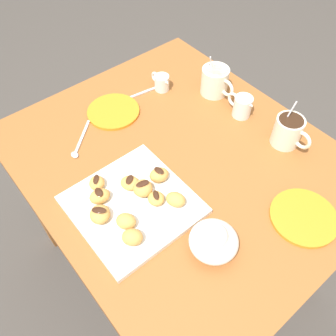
% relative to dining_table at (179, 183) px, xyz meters
% --- Properties ---
extents(ground_plane, '(8.00, 8.00, 0.00)m').
position_rel_dining_table_xyz_m(ground_plane, '(0.00, 0.00, -0.60)').
color(ground_plane, '#423D38').
extents(dining_table, '(1.01, 0.85, 0.73)m').
position_rel_dining_table_xyz_m(dining_table, '(0.00, 0.00, 0.00)').
color(dining_table, '#935628').
rests_on(dining_table, ground_plane).
extents(pastry_plate_square, '(0.30, 0.30, 0.02)m').
position_rel_dining_table_xyz_m(pastry_plate_square, '(0.05, -0.21, 0.14)').
color(pastry_plate_square, silver).
rests_on(pastry_plate_square, dining_table).
extents(coffee_mug_cream_left, '(0.13, 0.09, 0.15)m').
position_rel_dining_table_xyz_m(coffee_mug_cream_left, '(-0.15, 0.29, 0.18)').
color(coffee_mug_cream_left, silver).
rests_on(coffee_mug_cream_left, dining_table).
extents(coffee_mug_cream_right, '(0.13, 0.09, 0.15)m').
position_rel_dining_table_xyz_m(coffee_mug_cream_right, '(0.16, 0.29, 0.18)').
color(coffee_mug_cream_right, silver).
rests_on(coffee_mug_cream_right, dining_table).
extents(cream_pitcher_white, '(0.10, 0.06, 0.07)m').
position_rel_dining_table_xyz_m(cream_pitcher_white, '(-0.02, 0.28, 0.17)').
color(cream_pitcher_white, silver).
rests_on(cream_pitcher_white, dining_table).
extents(ice_cream_bowl, '(0.12, 0.12, 0.09)m').
position_rel_dining_table_xyz_m(ice_cream_bowl, '(0.27, -0.13, 0.17)').
color(ice_cream_bowl, silver).
rests_on(ice_cream_bowl, dining_table).
extents(chocolate_sauce_pitcher, '(0.09, 0.05, 0.06)m').
position_rel_dining_table_xyz_m(chocolate_sauce_pitcher, '(-0.29, 0.16, 0.16)').
color(chocolate_sauce_pitcher, silver).
rests_on(chocolate_sauce_pitcher, dining_table).
extents(saucer_orange_left, '(0.18, 0.18, 0.01)m').
position_rel_dining_table_xyz_m(saucer_orange_left, '(0.37, 0.11, 0.13)').
color(saucer_orange_left, orange).
rests_on(saucer_orange_left, dining_table).
extents(saucer_orange_right, '(0.17, 0.17, 0.01)m').
position_rel_dining_table_xyz_m(saucer_orange_right, '(-0.29, -0.04, 0.13)').
color(saucer_orange_right, orange).
rests_on(saucer_orange_right, dining_table).
extents(loose_spoon_near_saucer, '(0.04, 0.16, 0.01)m').
position_rel_dining_table_xyz_m(loose_spoon_near_saucer, '(-0.30, 0.13, 0.13)').
color(loose_spoon_near_saucer, silver).
rests_on(loose_spoon_near_saucer, dining_table).
extents(loose_spoon_by_plate, '(0.12, 0.12, 0.01)m').
position_rel_dining_table_xyz_m(loose_spoon_by_plate, '(-0.24, -0.20, 0.13)').
color(loose_spoon_by_plate, silver).
rests_on(loose_spoon_by_plate, dining_table).
extents(beignet_0, '(0.05, 0.06, 0.04)m').
position_rel_dining_table_xyz_m(beignet_0, '(-0.01, -0.27, 0.16)').
color(beignet_0, '#D19347').
rests_on(beignet_0, pastry_plate_square).
extents(chocolate_drizzle_0, '(0.03, 0.02, 0.00)m').
position_rel_dining_table_xyz_m(chocolate_drizzle_0, '(-0.01, -0.27, 0.18)').
color(chocolate_drizzle_0, '#381E11').
rests_on(chocolate_drizzle_0, beignet_0).
extents(beignet_1, '(0.07, 0.07, 0.04)m').
position_rel_dining_table_xyz_m(beignet_1, '(0.03, -0.30, 0.16)').
color(beignet_1, '#D19347').
rests_on(beignet_1, pastry_plate_square).
extents(chocolate_drizzle_1, '(0.04, 0.04, 0.00)m').
position_rel_dining_table_xyz_m(chocolate_drizzle_1, '(0.03, -0.30, 0.18)').
color(chocolate_drizzle_1, '#381E11').
rests_on(chocolate_drizzle_1, beignet_1).
extents(beignet_2, '(0.07, 0.06, 0.04)m').
position_rel_dining_table_xyz_m(beignet_2, '(0.09, -0.26, 0.16)').
color(beignet_2, '#D19347').
rests_on(beignet_2, pastry_plate_square).
extents(beignet_3, '(0.06, 0.05, 0.03)m').
position_rel_dining_table_xyz_m(beignet_3, '(0.09, -0.16, 0.16)').
color(beignet_3, '#D19347').
rests_on(beignet_3, pastry_plate_square).
extents(chocolate_drizzle_3, '(0.04, 0.03, 0.00)m').
position_rel_dining_table_xyz_m(chocolate_drizzle_3, '(0.09, -0.16, 0.18)').
color(chocolate_drizzle_3, '#381E11').
rests_on(chocolate_drizzle_3, beignet_3).
extents(beignet_4, '(0.07, 0.07, 0.04)m').
position_rel_dining_table_xyz_m(beignet_4, '(0.14, -0.28, 0.16)').
color(beignet_4, '#D19347').
rests_on(beignet_4, pastry_plate_square).
extents(beignet_5, '(0.07, 0.07, 0.04)m').
position_rel_dining_table_xyz_m(beignet_5, '(0.04, -0.17, 0.16)').
color(beignet_5, '#D19347').
rests_on(beignet_5, pastry_plate_square).
extents(chocolate_drizzle_5, '(0.03, 0.04, 0.00)m').
position_rel_dining_table_xyz_m(chocolate_drizzle_5, '(0.04, -0.17, 0.19)').
color(chocolate_drizzle_5, '#381E11').
rests_on(chocolate_drizzle_5, beignet_5).
extents(beignet_6, '(0.06, 0.06, 0.03)m').
position_rel_dining_table_xyz_m(beignet_6, '(-0.06, -0.25, 0.16)').
color(beignet_6, '#D19347').
rests_on(beignet_6, pastry_plate_square).
extents(chocolate_drizzle_6, '(0.03, 0.03, 0.00)m').
position_rel_dining_table_xyz_m(chocolate_drizzle_6, '(-0.06, -0.25, 0.18)').
color(chocolate_drizzle_6, '#381E11').
rests_on(chocolate_drizzle_6, beignet_6).
extents(beignet_7, '(0.07, 0.06, 0.04)m').
position_rel_dining_table_xyz_m(beignet_7, '(0.12, -0.12, 0.16)').
color(beignet_7, '#D19347').
rests_on(beignet_7, pastry_plate_square).
extents(beignet_8, '(0.06, 0.07, 0.04)m').
position_rel_dining_table_xyz_m(beignet_8, '(0.03, -0.11, 0.16)').
color(beignet_8, '#D19347').
rests_on(beignet_8, pastry_plate_square).
extents(chocolate_drizzle_8, '(0.03, 0.02, 0.00)m').
position_rel_dining_table_xyz_m(chocolate_drizzle_8, '(0.03, -0.11, 0.18)').
color(chocolate_drizzle_8, '#381E11').
rests_on(chocolate_drizzle_8, beignet_8).
extents(beignet_9, '(0.07, 0.07, 0.03)m').
position_rel_dining_table_xyz_m(beignet_9, '(-0.00, -0.18, 0.16)').
color(beignet_9, '#D19347').
rests_on(beignet_9, pastry_plate_square).
extents(chocolate_drizzle_9, '(0.03, 0.04, 0.00)m').
position_rel_dining_table_xyz_m(chocolate_drizzle_9, '(-0.00, -0.18, 0.17)').
color(chocolate_drizzle_9, '#381E11').
rests_on(chocolate_drizzle_9, beignet_9).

